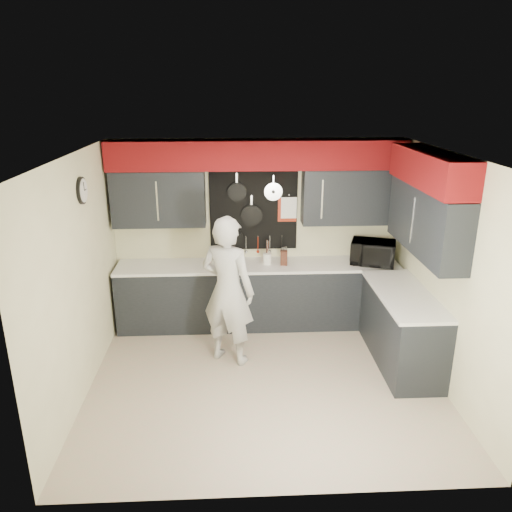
{
  "coord_description": "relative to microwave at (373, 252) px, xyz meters",
  "views": [
    {
      "loc": [
        -0.35,
        -5.04,
        3.26
      ],
      "look_at": [
        -0.08,
        0.5,
        1.36
      ],
      "focal_mm": 35.0,
      "sensor_mm": 36.0,
      "label": 1
    }
  ],
  "objects": [
    {
      "name": "base_cabinets",
      "position": [
        -1.09,
        -0.25,
        -0.63
      ],
      "size": [
        3.95,
        2.2,
        0.92
      ],
      "color": "black",
      "rests_on": "ground"
    },
    {
      "name": "knife_block",
      "position": [
        -1.23,
        0.02,
        -0.06
      ],
      "size": [
        0.1,
        0.1,
        0.2
      ],
      "primitive_type": "cube",
      "rotation": [
        0.0,
        0.0,
        -0.08
      ],
      "color": "#371A11",
      "rests_on": "base_cabinets"
    },
    {
      "name": "coffee_maker",
      "position": [
        -2.01,
        0.13,
        -0.0
      ],
      "size": [
        0.23,
        0.26,
        0.31
      ],
      "rotation": [
        0.0,
        0.0,
        0.35
      ],
      "color": "black",
      "rests_on": "base_cabinets"
    },
    {
      "name": "right_wall_assembly",
      "position": [
        0.27,
        -1.12,
        0.86
      ],
      "size": [
        0.36,
        3.5,
        2.6
      ],
      "color": "#EDEAB7",
      "rests_on": "ground"
    },
    {
      "name": "left_wall_assembly",
      "position": [
        -3.57,
        -1.37,
        0.25
      ],
      "size": [
        0.05,
        3.5,
        2.6
      ],
      "color": "#EDEAB7",
      "rests_on": "ground"
    },
    {
      "name": "ground",
      "position": [
        -1.58,
        -1.38,
        -1.08
      ],
      "size": [
        4.0,
        4.0,
        0.0
      ],
      "primitive_type": "plane",
      "color": "tan",
      "rests_on": "ground"
    },
    {
      "name": "person",
      "position": [
        -2.0,
        -0.89,
        -0.15
      ],
      "size": [
        0.81,
        0.71,
        1.86
      ],
      "primitive_type": "imported",
      "rotation": [
        0.0,
        0.0,
        2.67
      ],
      "color": "#B0B0AD",
      "rests_on": "ground"
    },
    {
      "name": "back_wall_assembly",
      "position": [
        -1.57,
        0.22,
        0.93
      ],
      "size": [
        4.0,
        0.36,
        2.6
      ],
      "color": "#EDEAB7",
      "rests_on": "ground"
    },
    {
      "name": "utensil_crock",
      "position": [
        -1.46,
        0.06,
        -0.09
      ],
      "size": [
        0.12,
        0.12,
        0.15
      ],
      "primitive_type": "cylinder",
      "color": "white",
      "rests_on": "base_cabinets"
    },
    {
      "name": "microwave",
      "position": [
        0.0,
        0.0,
        0.0
      ],
      "size": [
        0.69,
        0.57,
        0.33
      ],
      "primitive_type": "imported",
      "rotation": [
        0.0,
        0.0,
        -0.33
      ],
      "color": "black",
      "rests_on": "base_cabinets"
    }
  ]
}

